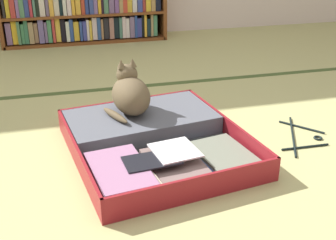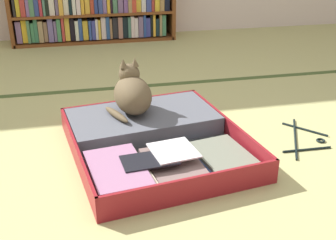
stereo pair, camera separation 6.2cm
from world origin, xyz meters
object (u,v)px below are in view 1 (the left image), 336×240
object	(u,v)px
bookshelf	(82,1)
open_suitcase	(150,138)
clothes_hanger	(301,136)
black_cat	(130,94)

from	to	relation	value
bookshelf	open_suitcase	world-z (taller)	bookshelf
open_suitcase	clothes_hanger	distance (m)	0.71
clothes_hanger	open_suitcase	bearing A→B (deg)	172.80
black_cat	open_suitcase	bearing A→B (deg)	-73.68
clothes_hanger	bookshelf	bearing A→B (deg)	112.03
open_suitcase	clothes_hanger	size ratio (longest dim) A/B	2.36
bookshelf	black_cat	world-z (taller)	bookshelf
bookshelf	open_suitcase	distance (m)	2.01
black_cat	clothes_hanger	bearing A→B (deg)	-19.51
open_suitcase	bookshelf	bearing A→B (deg)	93.74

